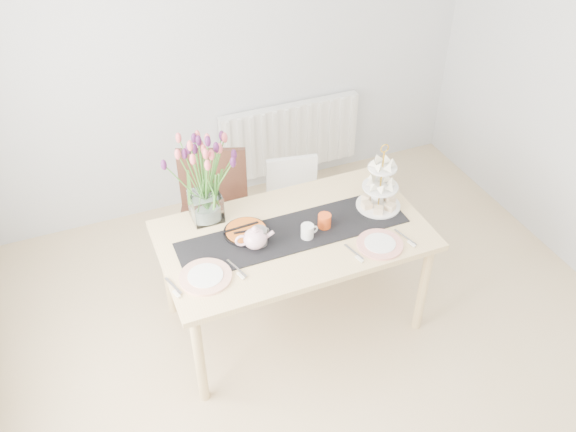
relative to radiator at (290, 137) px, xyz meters
name	(u,v)px	position (x,y,z in m)	size (l,w,h in m)	color
room_shell	(372,228)	(-0.50, -2.19, 0.85)	(4.50, 4.50, 4.50)	tan
radiator	(290,137)	(0.00, 0.00, 0.00)	(1.20, 0.08, 0.60)	white
dining_table	(294,242)	(-0.59, -1.48, 0.22)	(1.60, 0.90, 0.75)	#DAB475
chair_brown	(213,207)	(-0.90, -0.80, 0.10)	(0.60, 0.60, 0.94)	#361B13
chair_white	(294,202)	(-0.31, -0.82, -0.02)	(0.45, 0.45, 0.75)	white
table_runner	(294,232)	(-0.59, -1.48, 0.30)	(1.40, 0.35, 0.01)	black
tulip_vase	(202,169)	(-1.03, -1.14, 0.66)	(0.66, 0.66, 0.57)	silver
cake_stand	(380,192)	(0.00, -1.45, 0.42)	(0.28, 0.28, 0.41)	gold
teapot	(255,239)	(-0.85, -1.52, 0.37)	(0.22, 0.18, 0.14)	white
cream_jug	(377,198)	(0.01, -1.41, 0.34)	(0.09, 0.09, 0.09)	white
tart_tin	(246,232)	(-0.86, -1.38, 0.32)	(0.27, 0.27, 0.03)	black
mug_grey	(259,237)	(-0.82, -1.50, 0.36)	(0.09, 0.09, 0.11)	slate
mug_white	(307,232)	(-0.54, -1.55, 0.35)	(0.08, 0.08, 0.09)	white
mug_orange	(324,221)	(-0.40, -1.50, 0.35)	(0.08, 0.08, 0.10)	#DE4B18
plate_left	(206,277)	(-1.19, -1.65, 0.31)	(0.29, 0.29, 0.02)	white
plate_right	(380,244)	(-0.17, -1.78, 0.31)	(0.27, 0.27, 0.01)	white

